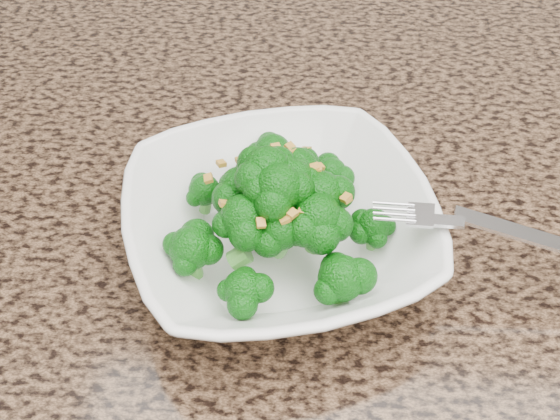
# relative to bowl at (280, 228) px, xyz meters

# --- Properties ---
(granite_counter) EXTENTS (1.64, 1.04, 0.03)m
(granite_counter) POSITION_rel_bowl_xyz_m (0.14, 0.09, -0.04)
(granite_counter) COLOR brown
(granite_counter) RESTS_ON cabinet
(bowl) EXTENTS (0.30, 0.30, 0.06)m
(bowl) POSITION_rel_bowl_xyz_m (0.00, 0.00, 0.00)
(bowl) COLOR white
(bowl) RESTS_ON granite_counter
(broccoli_pile) EXTENTS (0.21, 0.21, 0.06)m
(broccoli_pile) POSITION_rel_bowl_xyz_m (-0.00, 0.00, 0.06)
(broccoli_pile) COLOR #0B610B
(broccoli_pile) RESTS_ON bowl
(garlic_topping) EXTENTS (0.13, 0.13, 0.01)m
(garlic_topping) POSITION_rel_bowl_xyz_m (-0.00, 0.00, 0.10)
(garlic_topping) COLOR gold
(garlic_topping) RESTS_ON broccoli_pile
(fork) EXTENTS (0.20, 0.06, 0.01)m
(fork) POSITION_rel_bowl_xyz_m (0.13, -0.02, 0.04)
(fork) COLOR silver
(fork) RESTS_ON bowl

